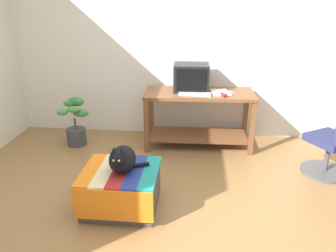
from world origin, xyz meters
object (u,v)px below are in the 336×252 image
object	(u,v)px
book	(220,92)
ottoman_with_blanket	(121,189)
potted_plant	(75,124)
tv_monitor	(191,78)
desk	(199,109)
office_chair	(335,143)
keyboard	(195,94)
cat	(122,159)
stapler	(223,95)

from	to	relation	value
book	ottoman_with_blanket	distance (m)	1.83
ottoman_with_blanket	potted_plant	size ratio (longest dim) A/B	1.08
tv_monitor	ottoman_with_blanket	xyz separation A→B (m)	(-0.59, -1.57, -0.71)
desk	office_chair	size ratio (longest dim) A/B	1.59
keyboard	potted_plant	distance (m)	1.65
tv_monitor	office_chair	distance (m)	1.84
cat	stapler	xyz separation A→B (m)	(0.96, 1.33, 0.24)
cat	ottoman_with_blanket	bearing A→B (deg)	147.94
tv_monitor	potted_plant	xyz separation A→B (m)	(-1.53, -0.22, -0.62)
tv_monitor	cat	distance (m)	1.73
office_chair	cat	bearing A→B (deg)	-10.33
cat	potted_plant	distance (m)	1.70
book	stapler	xyz separation A→B (m)	(0.03, -0.14, 0.01)
desk	potted_plant	distance (m)	1.66
potted_plant	office_chair	distance (m)	3.17
book	stapler	bearing A→B (deg)	-90.88
desk	stapler	distance (m)	0.43
desk	ottoman_with_blanket	distance (m)	1.68
desk	tv_monitor	world-z (taller)	tv_monitor
book	office_chair	bearing A→B (deg)	-40.98
book	potted_plant	bearing A→B (deg)	169.61
potted_plant	office_chair	bearing A→B (deg)	-9.80
book	potted_plant	size ratio (longest dim) A/B	0.41
ottoman_with_blanket	cat	distance (m)	0.32
desk	tv_monitor	distance (m)	0.43
ottoman_with_blanket	cat	world-z (taller)	cat
book	ottoman_with_blanket	world-z (taller)	book
keyboard	office_chair	bearing A→B (deg)	-15.85
keyboard	stapler	distance (m)	0.35
keyboard	book	world-z (taller)	same
ottoman_with_blanket	potted_plant	world-z (taller)	potted_plant
desk	ottoman_with_blanket	bearing A→B (deg)	-116.93
ottoman_with_blanket	cat	bearing A→B (deg)	-35.28
book	ottoman_with_blanket	xyz separation A→B (m)	(-0.96, -1.45, -0.56)
desk	potted_plant	size ratio (longest dim) A/B	2.20
keyboard	office_chair	distance (m)	1.67
cat	stapler	size ratio (longest dim) A/B	3.22
book	potted_plant	xyz separation A→B (m)	(-1.90, -0.10, -0.46)
tv_monitor	potted_plant	bearing A→B (deg)	-173.76
office_chair	tv_monitor	bearing A→B (deg)	-56.86
cat	office_chair	distance (m)	2.32
tv_monitor	cat	xyz separation A→B (m)	(-0.56, -1.59, -0.39)
keyboard	stapler	bearing A→B (deg)	-3.37
ottoman_with_blanket	stapler	world-z (taller)	stapler
ottoman_with_blanket	potted_plant	bearing A→B (deg)	124.69
cat	desk	bearing A→B (deg)	69.32
tv_monitor	office_chair	size ratio (longest dim) A/B	0.51
tv_monitor	keyboard	xyz separation A→B (m)	(0.06, -0.22, -0.16)
desk	keyboard	xyz separation A→B (m)	(-0.06, -0.14, 0.25)
keyboard	ottoman_with_blanket	xyz separation A→B (m)	(-0.64, -1.35, -0.56)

